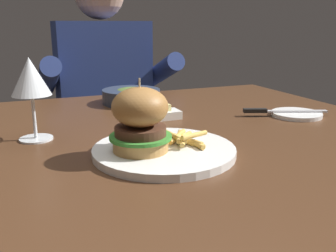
% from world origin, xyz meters
% --- Properties ---
extents(dining_table, '(1.11, 0.99, 0.74)m').
position_xyz_m(dining_table, '(0.00, 0.00, 0.65)').
color(dining_table, '#472B19').
rests_on(dining_table, ground).
extents(main_plate, '(0.26, 0.26, 0.01)m').
position_xyz_m(main_plate, '(-0.07, -0.12, 0.75)').
color(main_plate, white).
rests_on(main_plate, dining_table).
extents(burger_sandwich, '(0.11, 0.11, 0.13)m').
position_xyz_m(burger_sandwich, '(-0.11, -0.13, 0.81)').
color(burger_sandwich, '#B78447').
rests_on(burger_sandwich, main_plate).
extents(fries_pile, '(0.11, 0.09, 0.03)m').
position_xyz_m(fries_pile, '(-0.03, -0.12, 0.76)').
color(fries_pile, '#E0B251').
rests_on(fries_pile, main_plate).
extents(wine_glass, '(0.08, 0.08, 0.17)m').
position_xyz_m(wine_glass, '(-0.28, 0.06, 0.87)').
color(wine_glass, silver).
rests_on(wine_glass, dining_table).
extents(bread_plate, '(0.13, 0.13, 0.01)m').
position_xyz_m(bread_plate, '(0.36, 0.02, 0.74)').
color(bread_plate, white).
rests_on(bread_plate, dining_table).
extents(table_knife, '(0.21, 0.09, 0.01)m').
position_xyz_m(table_knife, '(0.31, 0.03, 0.75)').
color(table_knife, silver).
rests_on(table_knife, bread_plate).
extents(butter_dish, '(0.07, 0.05, 0.04)m').
position_xyz_m(butter_dish, '(0.04, 0.12, 0.75)').
color(butter_dish, white).
rests_on(butter_dish, dining_table).
extents(soup_bowl, '(0.17, 0.17, 0.05)m').
position_xyz_m(soup_bowl, '(0.01, 0.34, 0.76)').
color(soup_bowl, '#2D384C').
rests_on(soup_bowl, dining_table).
extents(diner_person, '(0.51, 0.36, 1.18)m').
position_xyz_m(diner_person, '(0.03, 0.77, 0.56)').
color(diner_person, '#282833').
rests_on(diner_person, ground).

